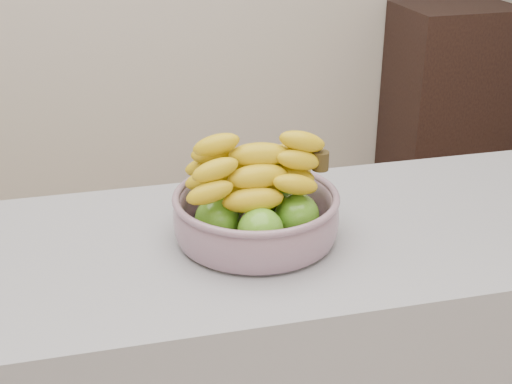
# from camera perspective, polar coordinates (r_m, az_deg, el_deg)

# --- Properties ---
(cabinet) EXTENTS (0.55, 0.45, 0.97)m
(cabinet) POSITION_cam_1_polar(r_m,az_deg,el_deg) (3.72, 15.03, 6.89)
(cabinet) COLOR black
(cabinet) RESTS_ON ground
(fruit_bowl) EXTENTS (0.33, 0.33, 0.20)m
(fruit_bowl) POSITION_cam_1_polar(r_m,az_deg,el_deg) (1.41, -0.02, -1.34)
(fruit_bowl) COLOR #8A98A5
(fruit_bowl) RESTS_ON counter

